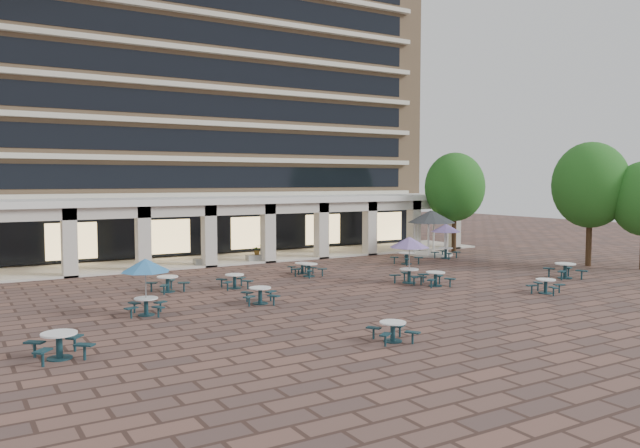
# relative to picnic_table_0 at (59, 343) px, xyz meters

# --- Properties ---
(ground) EXTENTS (120.00, 120.00, 0.00)m
(ground) POSITION_rel_picnic_table_0_xyz_m (13.66, 4.93, -0.49)
(ground) COLOR brown
(ground) RESTS_ON ground
(apartment_building) EXTENTS (40.00, 15.50, 25.20)m
(apartment_building) POSITION_rel_picnic_table_0_xyz_m (13.66, 30.39, 12.11)
(apartment_building) COLOR tan
(apartment_building) RESTS_ON ground
(retail_arcade) EXTENTS (42.00, 6.60, 4.40)m
(retail_arcade) POSITION_rel_picnic_table_0_xyz_m (13.66, 19.72, 2.51)
(retail_arcade) COLOR white
(retail_arcade) RESTS_ON ground
(picnic_table_0) EXTENTS (1.94, 1.94, 0.83)m
(picnic_table_0) POSITION_rel_picnic_table_0_xyz_m (0.00, 0.00, 0.00)
(picnic_table_0) COLOR #163944
(picnic_table_0) RESTS_ON ground
(picnic_table_1) EXTENTS (1.77, 1.77, 0.69)m
(picnic_table_1) POSITION_rel_picnic_table_0_xyz_m (10.19, -3.69, -0.08)
(picnic_table_1) COLOR #163944
(picnic_table_1) RESTS_ON ground
(picnic_table_2) EXTENTS (1.94, 1.94, 0.71)m
(picnic_table_2) POSITION_rel_picnic_table_0_xyz_m (22.29, -0.24, -0.07)
(picnic_table_2) COLOR #163944
(picnic_table_2) RESTS_ON ground
(picnic_table_3) EXTENTS (2.29, 2.29, 0.86)m
(picnic_table_3) POSITION_rel_picnic_table_0_xyz_m (27.16, 2.38, 0.02)
(picnic_table_3) COLOR #163944
(picnic_table_3) RESTS_ON ground
(picnic_table_4) EXTENTS (2.02, 2.02, 2.33)m
(picnic_table_4) POSITION_rel_picnic_table_0_xyz_m (4.06, 4.91, 1.49)
(picnic_table_4) COLOR #163944
(picnic_table_4) RESTS_ON ground
(picnic_table_5) EXTENTS (2.00, 2.00, 0.75)m
(picnic_table_5) POSITION_rel_picnic_table_0_xyz_m (9.13, 4.67, -0.05)
(picnic_table_5) COLOR #163944
(picnic_table_5) RESTS_ON ground
(picnic_table_6) EXTENTS (2.16, 2.16, 2.50)m
(picnic_table_6) POSITION_rel_picnic_table_0_xyz_m (18.51, 5.67, 1.63)
(picnic_table_6) COLOR #163944
(picnic_table_6) RESTS_ON ground
(picnic_table_7) EXTENTS (1.93, 1.93, 0.75)m
(picnic_table_7) POSITION_rel_picnic_table_0_xyz_m (19.08, 4.18, -0.04)
(picnic_table_7) COLOR #163944
(picnic_table_7) RESTS_ON ground
(picnic_table_8) EXTENTS (1.76, 1.76, 0.73)m
(picnic_table_8) POSITION_rel_picnic_table_0_xyz_m (9.74, 8.99, -0.06)
(picnic_table_8) COLOR #163944
(picnic_table_8) RESTS_ON ground
(picnic_table_9) EXTENTS (1.50, 1.50, 0.65)m
(picnic_table_9) POSITION_rel_picnic_table_0_xyz_m (15.24, 11.66, -0.10)
(picnic_table_9) COLOR #163944
(picnic_table_9) RESTS_ON ground
(picnic_table_10) EXTENTS (2.00, 2.00, 0.76)m
(picnic_table_10) POSITION_rel_picnic_table_0_xyz_m (15.00, 10.45, -0.04)
(picnic_table_10) COLOR #163944
(picnic_table_10) RESTS_ON ground
(picnic_table_11) EXTENTS (2.12, 2.12, 2.45)m
(picnic_table_11) POSITION_rel_picnic_table_0_xyz_m (27.58, 12.71, 1.59)
(picnic_table_11) COLOR #163944
(picnic_table_11) RESTS_ON ground
(picnic_table_12) EXTENTS (2.05, 2.05, 0.78)m
(picnic_table_12) POSITION_rel_picnic_table_0_xyz_m (6.47, 9.78, -0.03)
(picnic_table_12) COLOR #163944
(picnic_table_12) RESTS_ON ground
(picnic_table_13) EXTENTS (1.88, 1.88, 0.77)m
(picnic_table_13) POSITION_rel_picnic_table_0_xyz_m (23.23, 11.74, -0.03)
(picnic_table_13) COLOR #163944
(picnic_table_13) RESTS_ON ground
(gazebo) EXTENTS (3.56, 3.56, 3.32)m
(gazebo) POSITION_rel_picnic_table_0_xyz_m (27.96, 14.73, 2.01)
(gazebo) COLOR beige
(gazebo) RESTS_ON ground
(tree_east_a) EXTENTS (4.82, 4.82, 8.03)m
(tree_east_a) POSITION_rel_picnic_table_0_xyz_m (32.80, 4.95, 4.76)
(tree_east_a) COLOR #412A1A
(tree_east_a) RESTS_ON ground
(tree_east_c) EXTENTS (4.63, 4.63, 7.71)m
(tree_east_c) POSITION_rel_picnic_table_0_xyz_m (30.97, 15.51, 4.54)
(tree_east_c) COLOR #412A1A
(tree_east_c) RESTS_ON ground
(planter_left) EXTENTS (1.50, 0.60, 1.18)m
(planter_left) POSITION_rel_picnic_table_0_xyz_m (11.46, 17.83, -0.05)
(planter_left) COLOR #979892
(planter_left) RESTS_ON ground
(planter_right) EXTENTS (1.50, 0.71, 1.18)m
(planter_right) POSITION_rel_picnic_table_0_xyz_m (15.19, 17.83, -0.05)
(planter_right) COLOR #979892
(planter_right) RESTS_ON ground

